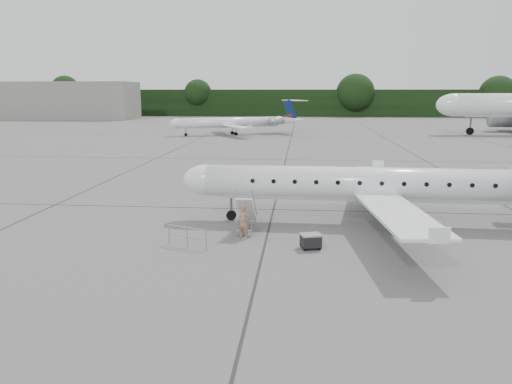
# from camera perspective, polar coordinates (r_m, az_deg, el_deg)

# --- Properties ---
(ground) EXTENTS (320.00, 320.00, 0.00)m
(ground) POSITION_cam_1_polar(r_m,az_deg,el_deg) (25.00, 14.91, -6.36)
(ground) COLOR slate
(ground) RESTS_ON ground
(treeline) EXTENTS (260.00, 4.00, 8.00)m
(treeline) POSITION_cam_1_polar(r_m,az_deg,el_deg) (153.57, 6.91, 10.06)
(treeline) COLOR black
(treeline) RESTS_ON ground
(terminal_building) EXTENTS (40.00, 14.00, 10.00)m
(terminal_building) POSITION_cam_1_polar(r_m,az_deg,el_deg) (148.79, -21.33, 9.72)
(terminal_building) COLOR slate
(terminal_building) RESTS_ON ground
(main_regional_jet) EXTENTS (26.04, 19.05, 6.57)m
(main_regional_jet) POSITION_cam_1_polar(r_m,az_deg,el_deg) (28.80, 14.29, 2.71)
(main_regional_jet) COLOR white
(main_regional_jet) RESTS_ON ground
(airstair) EXTENTS (0.91, 2.51, 2.06)m
(airstair) POSITION_cam_1_polar(r_m,az_deg,el_deg) (27.03, -1.04, -2.36)
(airstair) COLOR white
(airstair) RESTS_ON ground
(passenger) EXTENTS (0.75, 0.63, 1.76)m
(passenger) POSITION_cam_1_polar(r_m,az_deg,el_deg) (25.72, -1.45, -3.42)
(passenger) COLOR #976A52
(passenger) RESTS_ON ground
(safety_railing) EXTENTS (2.06, 0.92, 1.00)m
(safety_railing) POSITION_cam_1_polar(r_m,az_deg,el_deg) (24.56, -7.86, -5.18)
(safety_railing) COLOR #96999E
(safety_railing) RESTS_ON ground
(baggage_cart) EXTENTS (1.08, 0.96, 0.79)m
(baggage_cart) POSITION_cam_1_polar(r_m,az_deg,el_deg) (24.30, 6.28, -5.57)
(baggage_cart) COLOR black
(baggage_cart) RESTS_ON ground
(bg_regional_left) EXTENTS (27.89, 24.77, 6.04)m
(bg_regional_left) POSITION_cam_1_polar(r_m,az_deg,el_deg) (87.49, -3.07, 8.51)
(bg_regional_left) COLOR white
(bg_regional_left) RESTS_ON ground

